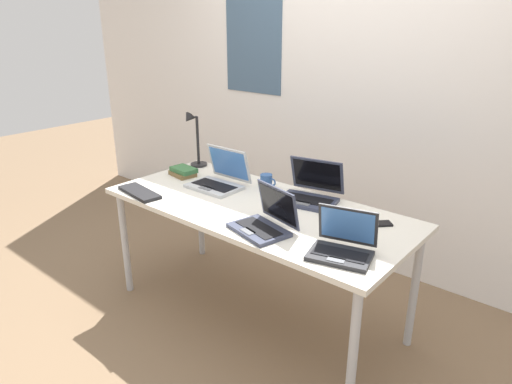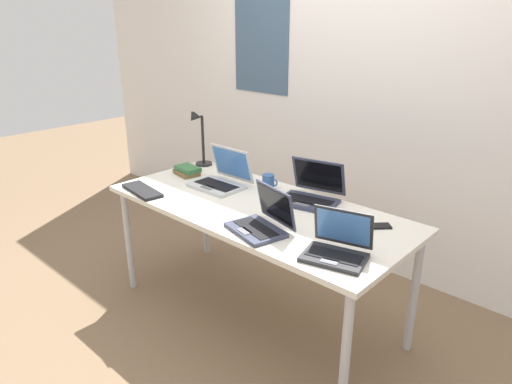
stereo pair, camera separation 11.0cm
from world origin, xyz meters
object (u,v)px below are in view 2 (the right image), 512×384
desk_lamp (199,139)px  book_stack (187,171)px  laptop_by_keyboard (221,179)px  laptop_near_lamp (311,194)px  external_keyboard (142,190)px  laptop_mid_desk (262,222)px  laptop_back_left (337,248)px  cell_phone (377,226)px  computer_mouse (226,169)px  coffee_mug (269,181)px

desk_lamp → book_stack: bearing=-65.7°
desk_lamp → laptop_by_keyboard: (0.42, -0.19, -0.15)m
laptop_near_lamp → external_keyboard: laptop_near_lamp is taller
desk_lamp → laptop_mid_desk: (1.04, -0.50, -0.15)m
laptop_near_lamp → laptop_by_keyboard: bearing=-163.0°
laptop_back_left → laptop_near_lamp: (-0.48, 0.46, 0.00)m
desk_lamp → cell_phone: size_ratio=2.94×
computer_mouse → coffee_mug: 0.44m
laptop_mid_desk → book_stack: 1.01m
laptop_back_left → coffee_mug: (-0.81, 0.46, 0.00)m
computer_mouse → cell_phone: computer_mouse is taller
laptop_back_left → book_stack: (-1.39, 0.28, -0.01)m
desk_lamp → laptop_near_lamp: size_ratio=1.06×
desk_lamp → external_keyboard: bearing=-76.5°
computer_mouse → laptop_by_keyboard: bearing=-67.9°
book_stack → coffee_mug: coffee_mug is taller
coffee_mug → laptop_near_lamp: bearing=0.4°
laptop_back_left → external_keyboard: bearing=-174.9°
cell_phone → external_keyboard: bearing=-114.6°
computer_mouse → book_stack: size_ratio=0.48×
laptop_by_keyboard → laptop_near_lamp: laptop_by_keyboard is taller
desk_lamp → cell_phone: (1.46, -0.07, -0.19)m
external_keyboard → cell_phone: size_ratio=2.43×
laptop_near_lamp → computer_mouse: laptop_near_lamp is taller
laptop_back_left → book_stack: bearing=168.5°
laptop_mid_desk → computer_mouse: 0.97m
desk_lamp → laptop_mid_desk: desk_lamp is taller
laptop_back_left → laptop_by_keyboard: laptop_by_keyboard is taller
laptop_by_keyboard → coffee_mug: laptop_by_keyboard is taller
laptop_by_keyboard → external_keyboard: size_ratio=1.00×
laptop_near_lamp → cell_phone: (0.46, -0.06, -0.04)m
laptop_near_lamp → laptop_back_left: bearing=-43.9°
external_keyboard → computer_mouse: (0.09, 0.63, 0.01)m
laptop_back_left → book_stack: size_ratio=1.63×
laptop_mid_desk → cell_phone: (0.41, 0.43, -0.04)m
external_keyboard → coffee_mug: 0.78m
laptop_mid_desk → external_keyboard: (-0.90, -0.09, -0.03)m
cell_phone → book_stack: bearing=-131.2°
coffee_mug → computer_mouse: bearing=173.1°
external_keyboard → laptop_by_keyboard: bearing=64.0°
laptop_mid_desk → laptop_near_lamp: size_ratio=0.91×
cell_phone → book_stack: (-1.37, -0.12, 0.02)m
laptop_near_lamp → external_keyboard: bearing=-145.7°
external_keyboard → book_stack: size_ratio=1.66×
laptop_back_left → external_keyboard: laptop_back_left is taller
laptop_mid_desk → external_keyboard: bearing=-174.1°
cell_phone → computer_mouse: bearing=-141.3°
book_stack → external_keyboard: bearing=-82.1°
computer_mouse → laptop_near_lamp: bearing=-21.7°
desk_lamp → computer_mouse: bearing=9.0°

